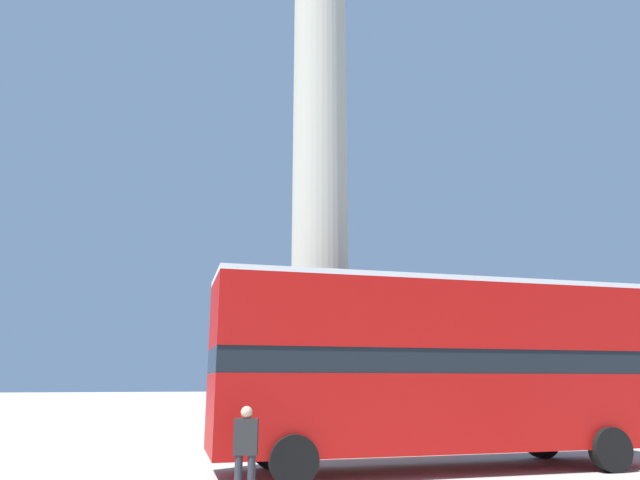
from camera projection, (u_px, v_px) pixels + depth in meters
The scene contains 6 objects.
ground_plane at pixel (320, 446), 18.38m from camera, with size 200.00×200.00×0.00m, color #ADA89E.
monument_column at pixel (320, 198), 20.41m from camera, with size 5.83×5.83×23.21m.
bus_a at pixel (433, 364), 13.94m from camera, with size 10.72×2.94×4.44m.
equestrian_statue at pixel (522, 390), 23.77m from camera, with size 3.36×2.74×5.75m.
street_lamp at pixel (449, 342), 18.30m from camera, with size 0.50×0.50×5.14m.
pedestrian_near_lamp at pixel (246, 449), 10.01m from camera, with size 0.45×0.28×1.60m.
Camera 1 is at (-5.00, -18.79, 2.04)m, focal length 32.00 mm.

